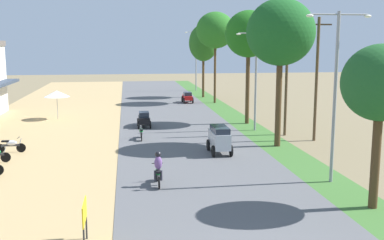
{
  "coord_description": "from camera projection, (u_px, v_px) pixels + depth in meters",
  "views": [
    {
      "loc": [
        -3.92,
        -11.33,
        6.72
      ],
      "look_at": [
        0.22,
        17.89,
        1.8
      ],
      "focal_mm": 43.55,
      "sensor_mm": 36.0,
      "label": 1
    }
  ],
  "objects": [
    {
      "name": "median_tree_second",
      "position": [
        281.0,
        33.0,
        29.16
      ],
      "size": [
        4.31,
        4.31,
        9.4
      ],
      "color": "#4C351E",
      "rests_on": "median_strip"
    },
    {
      "name": "motorbike_ahead_second",
      "position": [
        141.0,
        132.0,
        32.31
      ],
      "size": [
        0.54,
        1.8,
        0.94
      ],
      "color": "black",
      "rests_on": "road_strip"
    },
    {
      "name": "utility_pole_far",
      "position": [
        317.0,
        77.0,
        31.58
      ],
      "size": [
        1.8,
        0.2,
        8.41
      ],
      "color": "brown",
      "rests_on": "ground"
    },
    {
      "name": "parked_motorbike_fourth",
      "position": [
        11.0,
        145.0,
        28.44
      ],
      "size": [
        1.8,
        0.54,
        0.94
      ],
      "color": "black",
      "rests_on": "dirt_shoulder"
    },
    {
      "name": "street_signboard",
      "position": [
        85.0,
        215.0,
        15.34
      ],
      "size": [
        0.06,
        1.3,
        1.5
      ],
      "color": "#262628",
      "rests_on": "dirt_shoulder"
    },
    {
      "name": "streetlamp_far",
      "position": [
        196.0,
        57.0,
        64.72
      ],
      "size": [
        3.16,
        0.2,
        8.26
      ],
      "color": "gray",
      "rests_on": "median_strip"
    },
    {
      "name": "median_tree_nearest",
      "position": [
        381.0,
        84.0,
        18.19
      ],
      "size": [
        3.06,
        3.06,
        6.63
      ],
      "color": "#4C351E",
      "rests_on": "median_strip"
    },
    {
      "name": "vendor_umbrella",
      "position": [
        57.0,
        94.0,
        40.59
      ],
      "size": [
        2.2,
        2.2,
        2.52
      ],
      "color": "#99999E",
      "rests_on": "dirt_shoulder"
    },
    {
      "name": "car_sedan_red",
      "position": [
        187.0,
        97.0,
        51.98
      ],
      "size": [
        1.1,
        2.26,
        1.19
      ],
      "color": "red",
      "rests_on": "road_strip"
    },
    {
      "name": "motorbike_foreground_rider",
      "position": [
        158.0,
        169.0,
        21.81
      ],
      "size": [
        0.54,
        1.8,
        1.66
      ],
      "color": "black",
      "rests_on": "road_strip"
    },
    {
      "name": "streetlamp_mid",
      "position": [
        256.0,
        74.0,
        35.1
      ],
      "size": [
        3.16,
        0.2,
        7.5
      ],
      "color": "gray",
      "rests_on": "median_strip"
    },
    {
      "name": "median_tree_fourth",
      "position": [
        215.0,
        30.0,
        50.75
      ],
      "size": [
        4.2,
        4.2,
        9.98
      ],
      "color": "#4C351E",
      "rests_on": "median_strip"
    },
    {
      "name": "median_tree_third",
      "position": [
        249.0,
        35.0,
        37.61
      ],
      "size": [
        3.82,
        3.82,
        9.25
      ],
      "color": "#4C351E",
      "rests_on": "median_strip"
    },
    {
      "name": "car_hatchback_black",
      "position": [
        144.0,
        119.0,
        36.93
      ],
      "size": [
        1.04,
        2.0,
        1.23
      ],
      "color": "black",
      "rests_on": "road_strip"
    },
    {
      "name": "car_van_silver",
      "position": [
        219.0,
        138.0,
        28.11
      ],
      "size": [
        1.19,
        2.41,
        1.67
      ],
      "color": "#B7BCC1",
      "rests_on": "road_strip"
    },
    {
      "name": "streetlamp_near",
      "position": [
        335.0,
        86.0,
        21.81
      ],
      "size": [
        3.16,
        0.2,
        8.09
      ],
      "color": "gray",
      "rests_on": "median_strip"
    },
    {
      "name": "utility_pole_near",
      "position": [
        287.0,
        74.0,
        33.41
      ],
      "size": [
        1.8,
        0.2,
        8.56
      ],
      "color": "brown",
      "rests_on": "ground"
    },
    {
      "name": "median_tree_fifth",
      "position": [
        203.0,
        43.0,
        56.36
      ],
      "size": [
        3.52,
        3.52,
        8.84
      ],
      "color": "#4C351E",
      "rests_on": "median_strip"
    }
  ]
}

